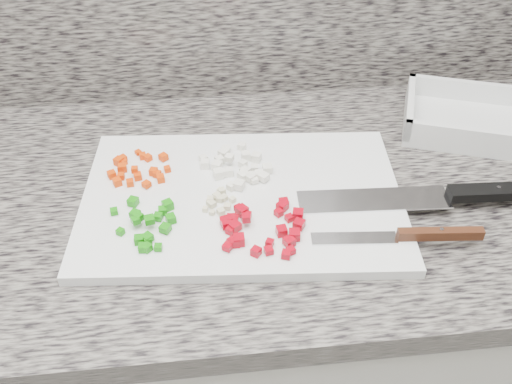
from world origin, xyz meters
TOP-DOWN VIEW (x-y plane):
  - cabinet at (0.00, 1.44)m, footprint 3.92×0.62m
  - countertop at (0.00, 1.44)m, footprint 3.96×0.64m
  - cutting_board at (0.08, 1.40)m, footprint 0.53×0.38m
  - carrot_pile at (-0.09, 1.48)m, footprint 0.10×0.10m
  - onion_pile at (0.08, 1.46)m, footprint 0.12×0.13m
  - green_pepper_pile at (-0.06, 1.34)m, footprint 0.10×0.12m
  - red_pepper_pile at (0.10, 1.32)m, footprint 0.13×0.12m
  - garlic_pile at (0.04, 1.38)m, footprint 0.05×0.06m
  - chef_knife at (0.41, 1.36)m, footprint 0.39×0.07m
  - paring_knife at (0.32, 1.27)m, footprint 0.25×0.04m
  - tray at (0.53, 1.56)m, footprint 0.30×0.25m

SIDE VIEW (x-z plane):
  - cabinet at x=0.00m, z-range 0.00..0.86m
  - countertop at x=0.00m, z-range 0.86..0.90m
  - cutting_board at x=0.08m, z-range 0.90..0.92m
  - tray at x=0.53m, z-range 0.89..0.94m
  - garlic_pile at x=0.04m, z-range 0.92..0.93m
  - chef_knife at x=0.41m, z-range 0.91..0.93m
  - carrot_pile at x=-0.09m, z-range 0.91..0.93m
  - paring_knife at x=0.32m, z-range 0.91..0.93m
  - onion_pile at x=0.08m, z-range 0.91..0.94m
  - red_pepper_pile at x=0.10m, z-range 0.91..0.94m
  - green_pepper_pile at x=-0.06m, z-range 0.91..0.94m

